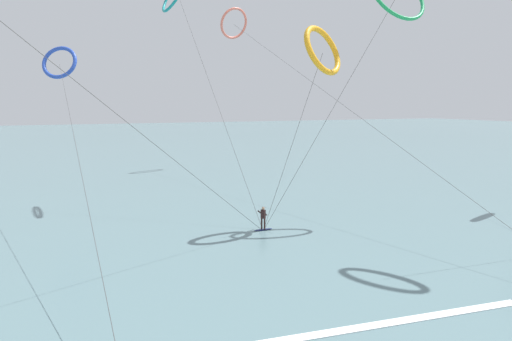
% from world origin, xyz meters
% --- Properties ---
extents(sea_water, '(400.00, 200.00, 0.08)m').
position_xyz_m(sea_water, '(0.00, 104.74, 0.04)').
color(sea_water, slate).
rests_on(sea_water, ground).
extents(surfer_navy, '(1.40, 0.69, 1.70)m').
position_xyz_m(surfer_navy, '(2.67, 24.60, 0.82)').
color(surfer_navy, navy).
rests_on(surfer_navy, ground).
extents(kite_amber, '(7.24, 3.46, 14.74)m').
position_xyz_m(kite_amber, '(7.68, 25.21, 12.84)').
color(kite_amber, orange).
rests_on(kite_amber, ground).
extents(kite_cobalt, '(4.46, 47.41, 15.45)m').
position_xyz_m(kite_cobalt, '(-9.96, 51.49, 13.51)').
color(kite_cobalt, '#2647B7').
rests_on(kite_cobalt, ground).
extents(kite_coral, '(4.75, 52.96, 22.41)m').
position_xyz_m(kite_coral, '(13.07, 57.50, 20.24)').
color(kite_coral, '#EA7260').
rests_on(kite_coral, ground).
extents(wave_crest_far, '(17.99, 2.57, 0.12)m').
position_xyz_m(wave_crest_far, '(-0.64, 10.50, 0.06)').
color(wave_crest_far, white).
rests_on(wave_crest_far, ground).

